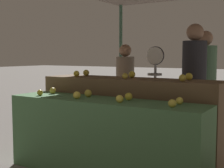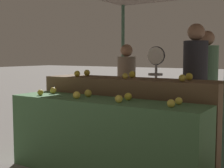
{
  "view_description": "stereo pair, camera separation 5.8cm",
  "coord_description": "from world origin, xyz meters",
  "px_view_note": "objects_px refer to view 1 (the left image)",
  "views": [
    {
      "loc": [
        1.92,
        -2.89,
        1.38
      ],
      "look_at": [
        -0.07,
        0.3,
        1.04
      ],
      "focal_mm": 50.0,
      "sensor_mm": 36.0,
      "label": 1
    },
    {
      "loc": [
        1.97,
        -2.86,
        1.38
      ],
      "look_at": [
        -0.07,
        0.3,
        1.04
      ],
      "focal_mm": 50.0,
      "sensor_mm": 36.0,
      "label": 2
    }
  ],
  "objects_px": {
    "person_customer_right": "(125,83)",
    "produce_scale": "(155,77)",
    "person_customer_left": "(204,78)",
    "person_vendor_at_scale": "(194,78)"
  },
  "relations": [
    {
      "from": "person_customer_left",
      "to": "person_customer_right",
      "type": "relative_size",
      "value": 1.13
    },
    {
      "from": "produce_scale",
      "to": "person_customer_left",
      "type": "height_order",
      "value": "person_customer_left"
    },
    {
      "from": "produce_scale",
      "to": "person_customer_right",
      "type": "xyz_separation_m",
      "value": [
        -0.79,
        0.55,
        -0.17
      ]
    },
    {
      "from": "person_customer_right",
      "to": "produce_scale",
      "type": "bearing_deg",
      "value": 173.8
    },
    {
      "from": "person_vendor_at_scale",
      "to": "person_customer_right",
      "type": "relative_size",
      "value": 1.16
    },
    {
      "from": "person_vendor_at_scale",
      "to": "person_customer_right",
      "type": "distance_m",
      "value": 1.26
    },
    {
      "from": "person_vendor_at_scale",
      "to": "person_customer_right",
      "type": "bearing_deg",
      "value": -26.11
    },
    {
      "from": "produce_scale",
      "to": "person_customer_right",
      "type": "height_order",
      "value": "person_customer_right"
    },
    {
      "from": "person_vendor_at_scale",
      "to": "person_customer_right",
      "type": "xyz_separation_m",
      "value": [
        -1.24,
        0.2,
        -0.16
      ]
    },
    {
      "from": "produce_scale",
      "to": "person_vendor_at_scale",
      "type": "xyz_separation_m",
      "value": [
        0.45,
        0.35,
        -0.02
      ]
    }
  ]
}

